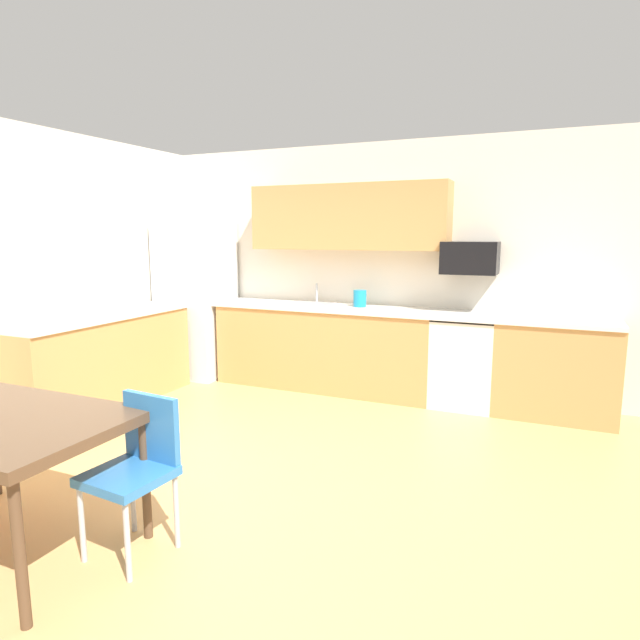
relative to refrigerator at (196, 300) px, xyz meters
The scene contains 15 objects.
ground_plane 3.25m from the refrigerator, 45.52° to the right, with size 12.00×12.00×0.00m, color tan.
wall_back 2.26m from the refrigerator, 11.16° to the left, with size 5.80×0.10×2.70m, color silver.
cabinet_run_back 1.73m from the refrigerator, ahead, with size 2.47×0.60×0.90m, color tan.
cabinet_run_back_right 4.07m from the refrigerator, ahead, with size 1.08×0.60×0.90m, color tan.
cabinet_run_left 1.50m from the refrigerator, 94.83° to the right, with size 0.60×2.00×0.90m, color tan.
countertop_back 2.18m from the refrigerator, ahead, with size 4.80×0.64×0.04m, color silver.
countertop_left 1.43m from the refrigerator, 94.83° to the right, with size 0.64×2.00×0.04m, color silver.
upper_cabinets_back 2.13m from the refrigerator, ahead, with size 2.20×0.34×0.70m, color tan.
refrigerator is the anchor object (origin of this frame).
oven_range 3.23m from the refrigerator, ahead, with size 0.60×0.60×0.91m.
microwave 3.25m from the refrigerator, ahead, with size 0.54×0.36×0.32m, color black.
sink_basin 1.49m from the refrigerator, ahead, with size 0.48×0.40×0.14m, color #A5A8AD.
sink_faucet 1.52m from the refrigerator, ahead, with size 0.02×0.02×0.24m, color #B2B5BA.
chair_near_table 3.79m from the refrigerator, 58.40° to the right, with size 0.43×0.43×0.85m.
kettle 2.07m from the refrigerator, ahead, with size 0.14×0.14×0.20m, color #198CBF.
Camera 1 is at (1.79, -3.08, 1.72)m, focal length 29.95 mm.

